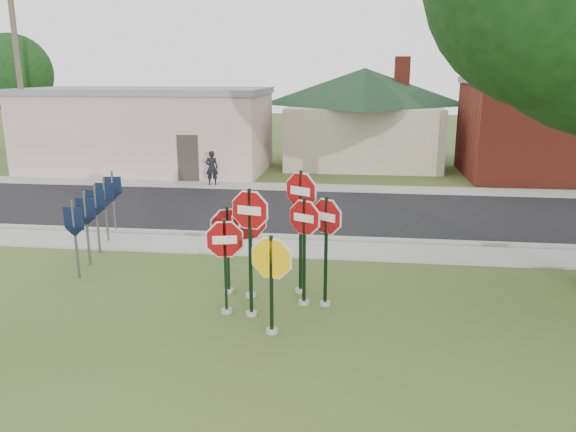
# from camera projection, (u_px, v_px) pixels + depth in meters

# --- Properties ---
(ground) EXTENTS (120.00, 120.00, 0.00)m
(ground) POSITION_uv_depth(u_px,v_px,m) (259.00, 335.00, 10.99)
(ground) COLOR #314E1D
(ground) RESTS_ON ground
(sidewalk_near) EXTENTS (60.00, 1.60, 0.06)m
(sidewalk_near) POSITION_uv_depth(u_px,v_px,m) (292.00, 248.00, 16.26)
(sidewalk_near) COLOR gray
(sidewalk_near) RESTS_ON ground
(road) EXTENTS (60.00, 7.00, 0.04)m
(road) POSITION_uv_depth(u_px,v_px,m) (307.00, 212.00, 20.59)
(road) COLOR black
(road) RESTS_ON ground
(sidewalk_far) EXTENTS (60.00, 1.60, 0.06)m
(sidewalk_far) POSITION_uv_depth(u_px,v_px,m) (316.00, 188.00, 24.71)
(sidewalk_far) COLOR gray
(sidewalk_far) RESTS_ON ground
(curb) EXTENTS (60.00, 0.20, 0.14)m
(curb) POSITION_uv_depth(u_px,v_px,m) (296.00, 237.00, 17.21)
(curb) COLOR gray
(curb) RESTS_ON ground
(stop_sign_center) EXTENTS (1.09, 0.28, 2.85)m
(stop_sign_center) POSITION_uv_depth(u_px,v_px,m) (250.00, 233.00, 11.43)
(stop_sign_center) COLOR gray
(stop_sign_center) RESTS_ON ground
(stop_sign_yellow) EXTENTS (1.13, 0.26, 2.12)m
(stop_sign_yellow) POSITION_uv_depth(u_px,v_px,m) (271.00, 273.00, 10.77)
(stop_sign_yellow) COLOR gray
(stop_sign_yellow) RESTS_ON ground
(stop_sign_left) EXTENTS (1.07, 0.26, 2.18)m
(stop_sign_left) POSITION_uv_depth(u_px,v_px,m) (225.00, 254.00, 11.68)
(stop_sign_left) COLOR gray
(stop_sign_left) RESTS_ON ground
(stop_sign_right) EXTENTS (0.96, 0.49, 2.51)m
(stop_sign_right) POSITION_uv_depth(u_px,v_px,m) (304.00, 237.00, 12.06)
(stop_sign_right) COLOR gray
(stop_sign_right) RESTS_ON ground
(stop_sign_back_right) EXTENTS (1.01, 0.61, 3.00)m
(stop_sign_back_right) POSITION_uv_depth(u_px,v_px,m) (301.00, 212.00, 12.66)
(stop_sign_back_right) COLOR gray
(stop_sign_back_right) RESTS_ON ground
(stop_sign_back_left) EXTENTS (0.99, 0.61, 2.35)m
(stop_sign_back_left) POSITION_uv_depth(u_px,v_px,m) (250.00, 236.00, 12.50)
(stop_sign_back_left) COLOR gray
(stop_sign_back_left) RESTS_ON ground
(stop_sign_far_right) EXTENTS (0.90, 0.63, 2.56)m
(stop_sign_far_right) POSITION_uv_depth(u_px,v_px,m) (326.00, 236.00, 12.00)
(stop_sign_far_right) COLOR gray
(stop_sign_far_right) RESTS_ON ground
(stop_sign_far_left) EXTENTS (0.98, 0.49, 2.16)m
(stop_sign_far_left) POSITION_uv_depth(u_px,v_px,m) (228.00, 239.00, 12.80)
(stop_sign_far_left) COLOR gray
(stop_sign_far_left) RESTS_ON ground
(route_sign_row) EXTENTS (1.43, 4.63, 2.00)m
(route_sign_row) POSITION_uv_depth(u_px,v_px,m) (96.00, 211.00, 15.67)
(route_sign_row) COLOR #59595E
(route_sign_row) RESTS_ON ground
(building_stucco) EXTENTS (12.20, 6.20, 4.20)m
(building_stucco) POSITION_uv_depth(u_px,v_px,m) (148.00, 129.00, 28.84)
(building_stucco) COLOR beige
(building_stucco) RESTS_ON ground
(building_house) EXTENTS (11.60, 11.60, 6.20)m
(building_house) POSITION_uv_depth(u_px,v_px,m) (364.00, 97.00, 30.96)
(building_house) COLOR beige
(building_house) RESTS_ON ground
(building_brick) EXTENTS (10.20, 6.20, 4.75)m
(building_brick) POSITION_uv_depth(u_px,v_px,m) (575.00, 128.00, 26.68)
(building_brick) COLOR maroon
(building_brick) RESTS_ON ground
(utility_pole_near) EXTENTS (2.20, 0.26, 9.50)m
(utility_pole_near) POSITION_uv_depth(u_px,v_px,m) (19.00, 72.00, 26.07)
(utility_pole_near) COLOR brown
(utility_pole_near) RESTS_ON ground
(bg_tree_left) EXTENTS (4.90, 4.90, 7.35)m
(bg_tree_left) POSITION_uv_depth(u_px,v_px,m) (12.00, 74.00, 35.28)
(bg_tree_left) COLOR #2E1F14
(bg_tree_left) RESTS_ON ground
(pedestrian) EXTENTS (0.62, 0.48, 1.54)m
(pedestrian) POSITION_uv_depth(u_px,v_px,m) (212.00, 168.00, 25.06)
(pedestrian) COLOR black
(pedestrian) RESTS_ON sidewalk_far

